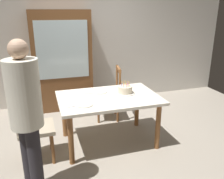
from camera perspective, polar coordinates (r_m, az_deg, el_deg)
ground at (r=3.68m, az=-0.76°, el=-12.34°), size 6.40×6.40×0.00m
back_wall at (r=4.99m, az=-7.01°, el=11.67°), size 6.40×0.10×2.60m
dining_table at (r=3.40m, az=-0.81°, el=-3.16°), size 1.41×0.95×0.73m
birthday_cake at (r=3.47m, az=3.16°, el=-0.13°), size 0.28×0.28×0.18m
plate_near_celebrant at (r=3.09m, az=-6.63°, el=-3.64°), size 0.22×0.22×0.01m
plate_far_side at (r=3.54m, az=-2.89°, el=-0.57°), size 0.22×0.22×0.01m
fork_near_celebrant at (r=3.06m, az=-9.55°, el=-4.07°), size 0.18×0.05×0.01m
fork_far_side at (r=3.49m, az=-5.36°, el=-0.97°), size 0.18×0.05×0.01m
chair_spindle_back at (r=4.23m, az=-0.76°, el=-1.20°), size 0.51×0.51×0.95m
chair_upholstered at (r=3.20m, az=-19.40°, el=-7.70°), size 0.45×0.45×0.95m
person_celebrant at (r=2.47m, az=-19.94°, el=-5.24°), size 0.32×0.32×1.65m
china_cabinet at (r=4.70m, az=-11.88°, el=6.68°), size 1.10×0.45×1.90m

